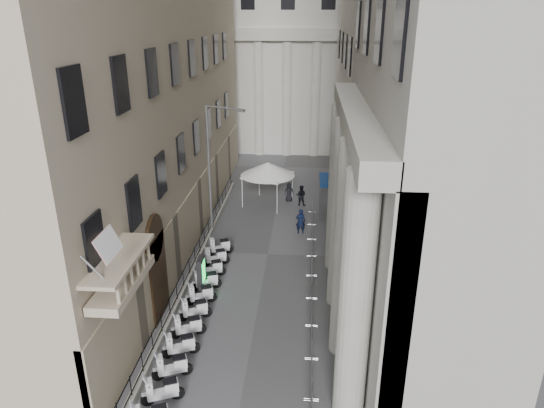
{
  "coord_description": "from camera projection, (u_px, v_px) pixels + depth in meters",
  "views": [
    {
      "loc": [
        2.45,
        -8.78,
        14.59
      ],
      "look_at": [
        0.47,
        16.71,
        4.5
      ],
      "focal_mm": 32.0,
      "sensor_mm": 36.0,
      "label": 1
    }
  ],
  "objects": [
    {
      "name": "far_building",
      "position": [
        290.0,
        9.0,
        52.68
      ],
      "size": [
        22.0,
        10.0,
        30.0
      ],
      "primitive_type": "cube",
      "color": "beige",
      "rests_on": "ground"
    },
    {
      "name": "iron_fence",
      "position": [
        199.0,
        260.0,
        30.68
      ],
      "size": [
        0.3,
        28.0,
        1.4
      ],
      "primitive_type": null,
      "color": "black",
      "rests_on": "ground"
    },
    {
      "name": "blue_awning",
      "position": [
        329.0,
        215.0,
        37.48
      ],
      "size": [
        1.6,
        3.0,
        3.0
      ],
      "primitive_type": null,
      "color": "navy",
      "rests_on": "ground"
    },
    {
      "name": "scooter_2",
      "position": [
        164.0,
        402.0,
        19.52
      ],
      "size": [
        1.51,
        1.04,
        1.5
      ],
      "primitive_type": null,
      "rotation": [
        0.0,
        0.0,
        1.95
      ],
      "color": "white",
      "rests_on": "ground"
    },
    {
      "name": "scooter_3",
      "position": [
        173.0,
        377.0,
        20.85
      ],
      "size": [
        1.51,
        1.04,
        1.5
      ],
      "primitive_type": null,
      "rotation": [
        0.0,
        0.0,
        1.95
      ],
      "color": "white",
      "rests_on": "ground"
    },
    {
      "name": "scooter_4",
      "position": [
        182.0,
        355.0,
        22.17
      ],
      "size": [
        1.51,
        1.04,
        1.5
      ],
      "primitive_type": null,
      "rotation": [
        0.0,
        0.0,
        1.95
      ],
      "color": "white",
      "rests_on": "ground"
    },
    {
      "name": "scooter_5",
      "position": [
        189.0,
        336.0,
        23.5
      ],
      "size": [
        1.51,
        1.04,
        1.5
      ],
      "primitive_type": null,
      "rotation": [
        0.0,
        0.0,
        1.95
      ],
      "color": "white",
      "rests_on": "ground"
    },
    {
      "name": "scooter_6",
      "position": [
        196.0,
        319.0,
        24.82
      ],
      "size": [
        1.51,
        1.04,
        1.5
      ],
      "primitive_type": null,
      "rotation": [
        0.0,
        0.0,
        1.95
      ],
      "color": "white",
      "rests_on": "ground"
    },
    {
      "name": "scooter_7",
      "position": [
        202.0,
        303.0,
        26.15
      ],
      "size": [
        1.51,
        1.04,
        1.5
      ],
      "primitive_type": null,
      "rotation": [
        0.0,
        0.0,
        1.95
      ],
      "color": "white",
      "rests_on": "ground"
    },
    {
      "name": "scooter_8",
      "position": [
        207.0,
        289.0,
        27.47
      ],
      "size": [
        1.51,
        1.04,
        1.5
      ],
      "primitive_type": null,
      "rotation": [
        0.0,
        0.0,
        1.95
      ],
      "color": "white",
      "rests_on": "ground"
    },
    {
      "name": "scooter_9",
      "position": [
        212.0,
        277.0,
        28.79
      ],
      "size": [
        1.51,
        1.04,
        1.5
      ],
      "primitive_type": null,
      "rotation": [
        0.0,
        0.0,
        1.95
      ],
      "color": "white",
      "rests_on": "ground"
    },
    {
      "name": "scooter_10",
      "position": [
        216.0,
        265.0,
        30.12
      ],
      "size": [
        1.51,
        1.04,
        1.5
      ],
      "primitive_type": null,
      "rotation": [
        0.0,
        0.0,
        1.95
      ],
      "color": "white",
      "rests_on": "ground"
    },
    {
      "name": "scooter_11",
      "position": [
        220.0,
        254.0,
        31.44
      ],
      "size": [
        1.51,
        1.04,
        1.5
      ],
      "primitive_type": null,
      "rotation": [
        0.0,
        0.0,
        1.95
      ],
      "color": "white",
      "rests_on": "ground"
    },
    {
      "name": "barrier_1",
      "position": [
        311.0,
        379.0,
        20.75
      ],
      "size": [
        0.6,
        2.4,
        1.1
      ],
      "primitive_type": null,
      "color": "#A0A3A8",
      "rests_on": "ground"
    },
    {
      "name": "barrier_2",
      "position": [
        311.0,
        342.0,
        23.07
      ],
      "size": [
        0.6,
        2.4,
        1.1
      ],
      "primitive_type": null,
      "color": "#A0A3A8",
      "rests_on": "ground"
    },
    {
      "name": "barrier_3",
      "position": [
        311.0,
        312.0,
        25.39
      ],
      "size": [
        0.6,
        2.4,
        1.1
      ],
      "primitive_type": null,
      "color": "#A0A3A8",
      "rests_on": "ground"
    },
    {
      "name": "barrier_4",
      "position": [
        312.0,
        287.0,
        27.71
      ],
      "size": [
        0.6,
        2.4,
        1.1
      ],
      "primitive_type": null,
      "color": "#A0A3A8",
      "rests_on": "ground"
    },
    {
      "name": "barrier_5",
      "position": [
        312.0,
        266.0,
        30.03
      ],
      "size": [
        0.6,
        2.4,
        1.1
      ],
      "primitive_type": null,
      "color": "#A0A3A8",
      "rests_on": "ground"
    },
    {
      "name": "barrier_6",
      "position": [
        312.0,
        248.0,
        32.34
      ],
      "size": [
        0.6,
        2.4,
        1.1
      ],
      "primitive_type": null,
      "color": "#A0A3A8",
      "rests_on": "ground"
    },
    {
      "name": "barrier_7",
      "position": [
        312.0,
        232.0,
        34.66
      ],
      "size": [
        0.6,
        2.4,
        1.1
      ],
      "primitive_type": null,
      "color": "#A0A3A8",
      "rests_on": "ground"
    },
    {
      "name": "barrier_8",
      "position": [
        312.0,
        218.0,
        36.98
      ],
      "size": [
        0.6,
        2.4,
        1.1
      ],
      "primitive_type": null,
      "color": "#A0A3A8",
      "rests_on": "ground"
    },
    {
      "name": "security_tent",
      "position": [
        263.0,
        167.0,
        39.34
      ],
      "size": [
        4.37,
        4.37,
        3.55
      ],
      "color": "white",
      "rests_on": "ground"
    },
    {
      "name": "street_lamp",
      "position": [
        214.0,
        160.0,
        32.21
      ],
      "size": [
        2.78,
        1.33,
        9.1
      ],
      "rotation": [
        0.0,
        0.0,
        -0.41
      ],
      "color": "gray",
      "rests_on": "ground"
    },
    {
      "name": "info_kiosk",
      "position": [
        201.0,
        274.0,
        26.96
      ],
      "size": [
        0.35,
        0.98,
        2.06
      ],
      "rotation": [
        0.0,
        0.0,
        0.03
      ],
      "color": "black",
      "rests_on": "ground"
    },
    {
      "name": "pedestrian_a",
      "position": [
        301.0,
        221.0,
        34.14
      ],
      "size": [
        0.68,
        0.46,
        1.84
      ],
      "primitive_type": "imported",
      "rotation": [
        0.0,
        0.0,
        3.17
      ],
      "color": "black",
      "rests_on": "ground"
    },
    {
      "name": "pedestrian_b",
      "position": [
        301.0,
        195.0,
        39.21
      ],
      "size": [
        0.94,
        0.8,
        1.71
      ],
      "primitive_type": "imported",
      "rotation": [
        0.0,
        0.0,
        2.94
      ],
      "color": "black",
      "rests_on": "ground"
    },
    {
      "name": "pedestrian_c",
      "position": [
        289.0,
        192.0,
        40.07
      ],
      "size": [
        0.84,
        0.62,
        1.58
      ],
      "primitive_type": "imported",
      "rotation": [
        0.0,
        0.0,
        3.3
      ],
      "color": "black",
      "rests_on": "ground"
    }
  ]
}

